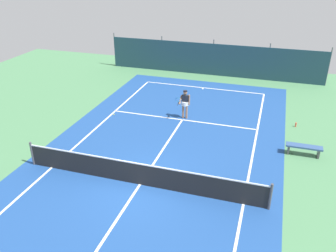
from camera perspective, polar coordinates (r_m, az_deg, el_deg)
The scene contains 8 objects.
ground_plane at distance 14.24m, azimuth -4.59°, elevation -9.52°, with size 36.00×36.00×0.00m, color #4C8456.
court_surface at distance 14.24m, azimuth -4.59°, elevation -9.50°, with size 11.02×26.60×0.01m.
tennis_net at distance 13.95m, azimuth -4.67°, elevation -7.81°, with size 10.12×0.10×1.10m.
back_fence at distance 27.56m, azimuth 7.45°, elevation 9.91°, with size 16.30×0.98×2.70m.
tennis_player at distance 19.34m, azimuth 2.78°, elevation 3.89°, with size 0.70×0.76×1.64m.
tennis_ball_near_player at distance 20.33m, azimuth -8.84°, elevation 1.89°, with size 0.07×0.07×0.07m, color #CCDB33.
courtside_bench at distance 17.10m, azimuth 21.36°, elevation -3.36°, with size 1.60×0.40×0.49m.
water_bottle at distance 19.88m, azimuth 20.18°, elevation 0.20°, with size 0.08×0.08×0.24m, color #D84C38.
Camera 1 is at (4.54, -10.65, 8.29)m, focal length 37.24 mm.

